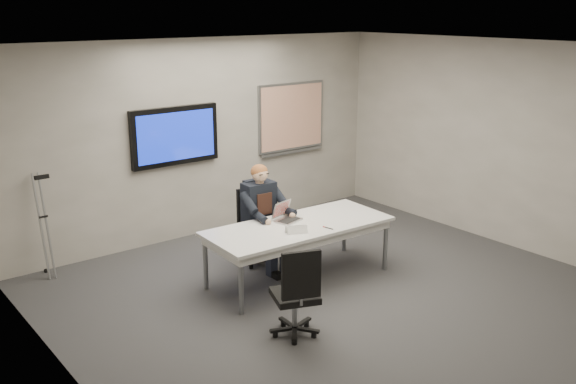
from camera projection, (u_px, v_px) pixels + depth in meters
floor at (347, 301)px, 7.25m from camera, size 6.00×6.00×0.02m
ceiling at (354, 48)px, 6.47m from camera, size 6.00×6.00×0.02m
wall_back at (205, 138)px, 9.13m from camera, size 6.00×0.02×2.80m
wall_left at (74, 243)px, 5.08m from camera, size 0.02×6.00×2.80m
wall_right at (512, 146)px, 8.63m from camera, size 0.02×6.00×2.80m
conference_table at (299, 231)px, 7.67m from camera, size 2.31×1.05×0.70m
tv_display at (175, 136)px, 8.76m from camera, size 1.30×0.09×0.80m
whiteboard at (292, 118)px, 9.98m from camera, size 1.25×0.08×1.10m
office_chair_far at (257, 240)px, 8.28m from camera, size 0.53×0.53×0.97m
office_chair_near at (296, 309)px, 6.40m from camera, size 0.60×0.60×0.98m
seated_person at (267, 228)px, 8.03m from camera, size 0.42×0.72×1.32m
crutch at (44, 224)px, 7.74m from camera, size 0.37×0.62×1.39m
laptop at (286, 216)px, 7.80m from camera, size 0.36×0.37×0.22m
name_tent at (296, 229)px, 7.35m from camera, size 0.24×0.16×0.09m
pen at (328, 228)px, 7.52m from camera, size 0.04×0.15×0.01m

